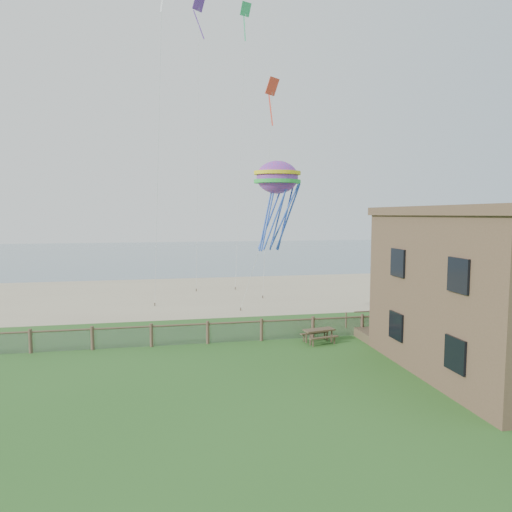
# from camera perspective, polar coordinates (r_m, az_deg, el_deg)

# --- Properties ---
(ground) EXTENTS (160.00, 160.00, 0.00)m
(ground) POSITION_cam_1_polar(r_m,az_deg,el_deg) (20.38, 4.26, -15.01)
(ground) COLOR #29581E
(ground) RESTS_ON ground
(sand_beach) EXTENTS (72.00, 20.00, 0.02)m
(sand_beach) POSITION_cam_1_polar(r_m,az_deg,el_deg) (41.36, -3.85, -4.59)
(sand_beach) COLOR tan
(sand_beach) RESTS_ON ground
(ocean) EXTENTS (160.00, 68.00, 0.02)m
(ocean) POSITION_cam_1_polar(r_m,az_deg,el_deg) (84.88, -7.60, 0.41)
(ocean) COLOR slate
(ocean) RESTS_ON ground
(chainlink_fence) EXTENTS (36.20, 0.20, 1.25)m
(chainlink_fence) POSITION_cam_1_polar(r_m,az_deg,el_deg) (25.79, 0.69, -9.36)
(chainlink_fence) COLOR #4C3B2B
(chainlink_fence) RESTS_ON ground
(motel_deck) EXTENTS (15.00, 2.00, 0.50)m
(motel_deck) POSITION_cam_1_polar(r_m,az_deg,el_deg) (30.38, 26.17, -8.24)
(motel_deck) COLOR brown
(motel_deck) RESTS_ON ground
(picnic_table) EXTENTS (1.92, 1.59, 0.72)m
(picnic_table) POSITION_cam_1_polar(r_m,az_deg,el_deg) (25.69, 7.88, -9.91)
(picnic_table) COLOR brown
(picnic_table) RESTS_ON ground
(octopus_kite) EXTENTS (3.66, 3.04, 6.49)m
(octopus_kite) POSITION_cam_1_polar(r_m,az_deg,el_deg) (30.39, 2.68, 6.67)
(octopus_kite) COLOR #F42665
(kite_purple) EXTENTS (2.14, 2.26, 3.05)m
(kite_purple) POSITION_cam_1_polar(r_m,az_deg,el_deg) (40.92, -7.13, 27.77)
(kite_purple) COLOR #5E2E96
(kite_red) EXTENTS (2.10, 2.24, 2.94)m
(kite_red) POSITION_cam_1_polar(r_m,az_deg,el_deg) (35.02, 2.04, 19.11)
(kite_red) COLOR #EA3E29
(kite_green) EXTENTS (1.58, 1.94, 2.51)m
(kite_green) POSITION_cam_1_polar(r_m,az_deg,el_deg) (41.68, -1.30, 27.58)
(kite_green) COLOR #2FB26D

